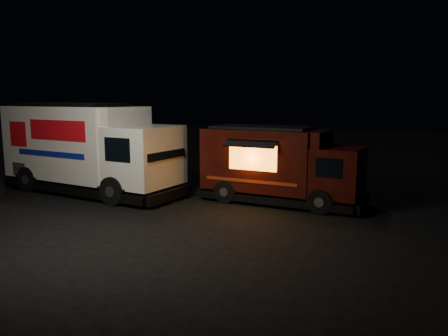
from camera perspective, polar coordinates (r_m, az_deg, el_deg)
ground at (r=14.29m, az=-7.96°, el=-5.80°), size 80.00×80.00×0.00m
white_truck at (r=17.64m, az=-16.89°, el=2.46°), size 8.02×4.09×3.47m
red_truck at (r=15.40m, az=7.58°, el=0.39°), size 6.02×2.96×2.68m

